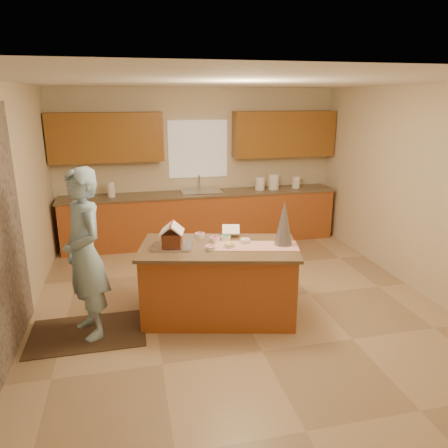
% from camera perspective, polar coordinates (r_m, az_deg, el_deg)
% --- Properties ---
extents(floor, '(5.50, 5.50, 0.00)m').
position_cam_1_polar(floor, '(5.57, 1.49, -10.42)').
color(floor, tan).
rests_on(floor, ground).
extents(ceiling, '(5.50, 5.50, 0.00)m').
position_cam_1_polar(ceiling, '(4.97, 1.73, 18.54)').
color(ceiling, silver).
rests_on(ceiling, floor).
extents(wall_back, '(5.50, 5.50, 0.00)m').
position_cam_1_polar(wall_back, '(7.75, -3.52, 7.80)').
color(wall_back, beige).
rests_on(wall_back, floor).
extents(wall_front, '(5.50, 5.50, 0.00)m').
position_cam_1_polar(wall_front, '(2.68, 16.66, -10.31)').
color(wall_front, beige).
rests_on(wall_front, floor).
extents(wall_left, '(5.50, 5.50, 0.00)m').
position_cam_1_polar(wall_left, '(5.11, -26.72, 1.42)').
color(wall_left, beige).
rests_on(wall_left, floor).
extents(wall_right, '(5.50, 5.50, 0.00)m').
position_cam_1_polar(wall_right, '(6.21, 24.62, 4.11)').
color(wall_right, beige).
rests_on(wall_right, floor).
extents(window_curtain, '(1.05, 0.03, 1.00)m').
position_cam_1_polar(window_curtain, '(7.68, -3.52, 9.98)').
color(window_curtain, white).
rests_on(window_curtain, wall_back).
extents(back_counter_base, '(4.80, 0.60, 0.88)m').
position_cam_1_polar(back_counter_base, '(7.65, -3.03, 0.72)').
color(back_counter_base, '#A44922').
rests_on(back_counter_base, floor).
extents(back_counter_top, '(4.85, 0.63, 0.04)m').
position_cam_1_polar(back_counter_top, '(7.54, -3.08, 4.08)').
color(back_counter_top, brown).
rests_on(back_counter_top, back_counter_base).
extents(upper_cabinet_left, '(1.85, 0.35, 0.80)m').
position_cam_1_polar(upper_cabinet_left, '(7.41, -15.49, 11.13)').
color(upper_cabinet_left, brown).
rests_on(upper_cabinet_left, wall_back).
extents(upper_cabinet_right, '(1.85, 0.35, 0.80)m').
position_cam_1_polar(upper_cabinet_right, '(7.91, 8.01, 11.87)').
color(upper_cabinet_right, brown).
rests_on(upper_cabinet_right, wall_back).
extents(sink, '(0.70, 0.45, 0.12)m').
position_cam_1_polar(sink, '(7.54, -3.08, 4.01)').
color(sink, silver).
rests_on(sink, back_counter_top).
extents(faucet, '(0.03, 0.03, 0.28)m').
position_cam_1_polar(faucet, '(7.68, -3.33, 5.53)').
color(faucet, silver).
rests_on(faucet, back_counter_top).
extents(island_base, '(1.88, 1.24, 0.85)m').
position_cam_1_polar(island_base, '(5.09, -0.70, -7.87)').
color(island_base, '#A44922').
rests_on(island_base, floor).
extents(island_top, '(1.98, 1.33, 0.04)m').
position_cam_1_polar(island_top, '(4.92, -0.72, -3.18)').
color(island_top, brown).
rests_on(island_top, island_base).
extents(table_runner, '(1.02, 0.56, 0.01)m').
position_cam_1_polar(table_runner, '(4.93, 4.32, -2.94)').
color(table_runner, '#AE1A0C').
rests_on(table_runner, island_top).
extents(baking_tray, '(0.51, 0.42, 0.02)m').
position_cam_1_polar(baking_tray, '(4.90, -6.93, -3.00)').
color(baking_tray, silver).
rests_on(baking_tray, island_top).
extents(cookbook, '(0.24, 0.21, 0.09)m').
position_cam_1_polar(cookbook, '(5.23, 0.92, -0.74)').
color(cookbook, white).
rests_on(cookbook, island_top).
extents(tinsel_tree, '(0.25, 0.25, 0.53)m').
position_cam_1_polar(tinsel_tree, '(4.92, 8.04, 0.13)').
color(tinsel_tree, '#ACADB9').
rests_on(tinsel_tree, island_top).
extents(rug, '(1.26, 0.82, 0.01)m').
position_cam_1_polar(rug, '(5.13, -17.79, -13.73)').
color(rug, black).
rests_on(rug, floor).
extents(boy, '(0.68, 0.80, 1.85)m').
position_cam_1_polar(boy, '(4.74, -18.17, -3.91)').
color(boy, '#98C1D8').
rests_on(boy, rug).
extents(canister_a, '(0.17, 0.17, 0.24)m').
position_cam_1_polar(canister_a, '(7.77, 4.84, 5.46)').
color(canister_a, white).
rests_on(canister_a, back_counter_top).
extents(canister_b, '(0.19, 0.19, 0.28)m').
position_cam_1_polar(canister_b, '(7.85, 6.68, 5.68)').
color(canister_b, white).
rests_on(canister_b, back_counter_top).
extents(canister_c, '(0.15, 0.15, 0.21)m').
position_cam_1_polar(canister_c, '(8.01, 9.64, 5.54)').
color(canister_c, white).
rests_on(canister_c, back_counter_top).
extents(paper_towel, '(0.12, 0.12, 0.26)m').
position_cam_1_polar(paper_towel, '(7.41, -14.89, 4.50)').
color(paper_towel, white).
rests_on(paper_towel, back_counter_top).
extents(gingerbread_house, '(0.32, 0.32, 0.27)m').
position_cam_1_polar(gingerbread_house, '(4.87, -6.98, -1.74)').
color(gingerbread_house, brown).
rests_on(gingerbread_house, baking_tray).
extents(candy_bowls, '(0.60, 0.60, 0.05)m').
position_cam_1_polar(candy_bowls, '(5.00, -0.43, -2.29)').
color(candy_bowls, '#A53766').
rests_on(candy_bowls, island_top).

